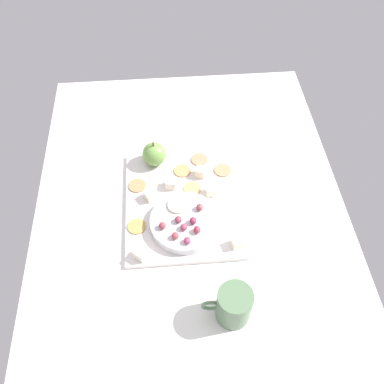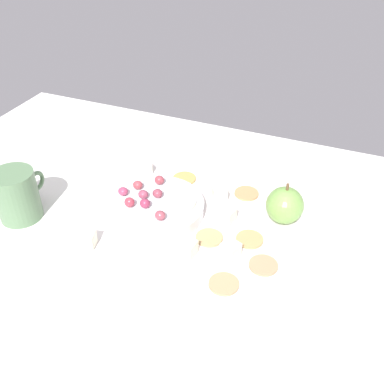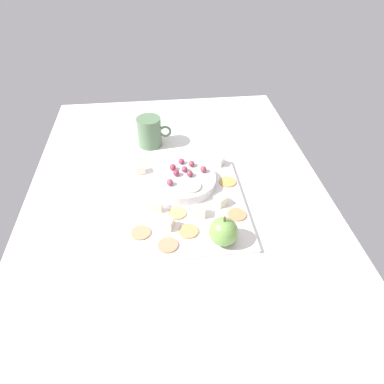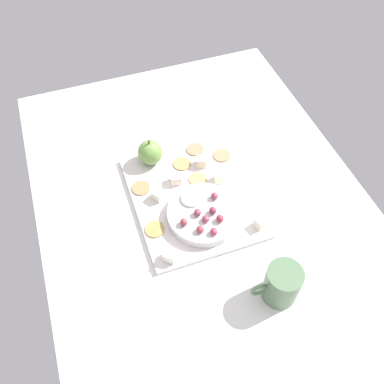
# 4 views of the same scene
# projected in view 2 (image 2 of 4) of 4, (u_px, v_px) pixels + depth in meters

# --- Properties ---
(table) EXTENTS (1.16, 0.81, 0.04)m
(table) POSITION_uv_depth(u_px,v_px,m) (166.00, 237.00, 0.82)
(table) COLOR silver
(table) RESTS_ON ground
(platter) EXTENTS (0.36, 0.29, 0.01)m
(platter) POSITION_uv_depth(u_px,v_px,m) (194.00, 225.00, 0.81)
(platter) COLOR silver
(platter) RESTS_ON table
(serving_dish) EXTENTS (0.17, 0.17, 0.02)m
(serving_dish) POSITION_uv_depth(u_px,v_px,m) (156.00, 208.00, 0.82)
(serving_dish) COLOR silver
(serving_dish) RESTS_ON platter
(apple_whole) EXTENTS (0.07, 0.07, 0.07)m
(apple_whole) POSITION_uv_depth(u_px,v_px,m) (285.00, 205.00, 0.79)
(apple_whole) COLOR #6D9B47
(apple_whole) RESTS_ON platter
(apple_stem) EXTENTS (0.01, 0.01, 0.01)m
(apple_stem) POSITION_uv_depth(u_px,v_px,m) (288.00, 187.00, 0.76)
(apple_stem) COLOR brown
(apple_stem) RESTS_ON apple_whole
(cheese_cube_0) EXTENTS (0.03, 0.03, 0.03)m
(cheese_cube_0) POSITION_uv_depth(u_px,v_px,m) (188.00, 249.00, 0.73)
(cheese_cube_0) COLOR #F7EFC6
(cheese_cube_0) RESTS_ON platter
(cheese_cube_1) EXTENTS (0.04, 0.04, 0.03)m
(cheese_cube_1) POSITION_uv_depth(u_px,v_px,m) (219.00, 193.00, 0.85)
(cheese_cube_1) COLOR white
(cheese_cube_1) RESTS_ON platter
(cheese_cube_2) EXTENTS (0.03, 0.03, 0.03)m
(cheese_cube_2) POSITION_uv_depth(u_px,v_px,m) (227.00, 215.00, 0.80)
(cheese_cube_2) COLOR #F9E5CF
(cheese_cube_2) RESTS_ON platter
(cheese_cube_3) EXTENTS (0.03, 0.03, 0.03)m
(cheese_cube_3) POSITION_uv_depth(u_px,v_px,m) (231.00, 250.00, 0.73)
(cheese_cube_3) COLOR #F4E2BF
(cheese_cube_3) RESTS_ON platter
(cheese_cube_4) EXTENTS (0.04, 0.04, 0.03)m
(cheese_cube_4) POSITION_uv_depth(u_px,v_px,m) (144.00, 168.00, 0.92)
(cheese_cube_4) COLOR white
(cheese_cube_4) RESTS_ON platter
(cheese_cube_5) EXTENTS (0.03, 0.03, 0.03)m
(cheese_cube_5) POSITION_uv_depth(u_px,v_px,m) (87.00, 239.00, 0.75)
(cheese_cube_5) COLOR #F1EECD
(cheese_cube_5) RESTS_ON platter
(cracker_0) EXTENTS (0.05, 0.05, 0.00)m
(cracker_0) POSITION_uv_depth(u_px,v_px,m) (247.00, 193.00, 0.87)
(cracker_0) COLOR #AD8253
(cracker_0) RESTS_ON platter
(cracker_1) EXTENTS (0.05, 0.05, 0.00)m
(cracker_1) POSITION_uv_depth(u_px,v_px,m) (250.00, 239.00, 0.76)
(cracker_1) COLOR tan
(cracker_1) RESTS_ON platter
(cracker_2) EXTENTS (0.05, 0.05, 0.00)m
(cracker_2) POSITION_uv_depth(u_px,v_px,m) (263.00, 265.00, 0.71)
(cracker_2) COLOR tan
(cracker_2) RESTS_ON platter
(cracker_3) EXTENTS (0.05, 0.05, 0.00)m
(cracker_3) POSITION_uv_depth(u_px,v_px,m) (224.00, 284.00, 0.68)
(cracker_3) COLOR tan
(cracker_3) RESTS_ON platter
(cracker_4) EXTENTS (0.05, 0.05, 0.00)m
(cracker_4) POSITION_uv_depth(u_px,v_px,m) (209.00, 238.00, 0.77)
(cracker_4) COLOR tan
(cracker_4) RESTS_ON platter
(cracker_5) EXTENTS (0.05, 0.05, 0.00)m
(cracker_5) POSITION_uv_depth(u_px,v_px,m) (184.00, 179.00, 0.91)
(cracker_5) COLOR tan
(cracker_5) RESTS_ON platter
(grape_0) EXTENTS (0.02, 0.02, 0.02)m
(grape_0) POSITION_uv_depth(u_px,v_px,m) (143.00, 194.00, 0.82)
(grape_0) COLOR #8D3B52
(grape_0) RESTS_ON serving_dish
(grape_1) EXTENTS (0.02, 0.02, 0.02)m
(grape_1) POSITION_uv_depth(u_px,v_px,m) (163.00, 216.00, 0.76)
(grape_1) COLOR #903E4A
(grape_1) RESTS_ON serving_dish
(grape_2) EXTENTS (0.02, 0.02, 0.02)m
(grape_2) POSITION_uv_depth(u_px,v_px,m) (145.00, 204.00, 0.79)
(grape_2) COLOR #882C47
(grape_2) RESTS_ON serving_dish
(grape_3) EXTENTS (0.02, 0.02, 0.02)m
(grape_3) POSITION_uv_depth(u_px,v_px,m) (138.00, 185.00, 0.84)
(grape_3) COLOR #983B44
(grape_3) RESTS_ON serving_dish
(grape_4) EXTENTS (0.02, 0.02, 0.02)m
(grape_4) POSITION_uv_depth(u_px,v_px,m) (159.00, 180.00, 0.85)
(grape_4) COLOR #8E3840
(grape_4) RESTS_ON serving_dish
(grape_5) EXTENTS (0.02, 0.02, 0.02)m
(grape_5) POSITION_uv_depth(u_px,v_px,m) (130.00, 202.00, 0.79)
(grape_5) COLOR #9A303F
(grape_5) RESTS_ON serving_dish
(grape_6) EXTENTS (0.02, 0.02, 0.02)m
(grape_6) POSITION_uv_depth(u_px,v_px,m) (123.00, 191.00, 0.82)
(grape_6) COLOR #9B3855
(grape_6) RESTS_ON serving_dish
(grape_7) EXTENTS (0.02, 0.02, 0.02)m
(grape_7) POSITION_uv_depth(u_px,v_px,m) (158.00, 193.00, 0.82)
(grape_7) COLOR #883848
(grape_7) RESTS_ON serving_dish
(apple_slice_0) EXTENTS (0.05, 0.05, 0.01)m
(apple_slice_0) POSITION_uv_depth(u_px,v_px,m) (181.00, 203.00, 0.80)
(apple_slice_0) COLOR beige
(apple_slice_0) RESTS_ON serving_dish
(cup) EXTENTS (0.08, 0.11, 0.09)m
(cup) POSITION_uv_depth(u_px,v_px,m) (17.00, 195.00, 0.81)
(cup) COLOR #547350
(cup) RESTS_ON table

